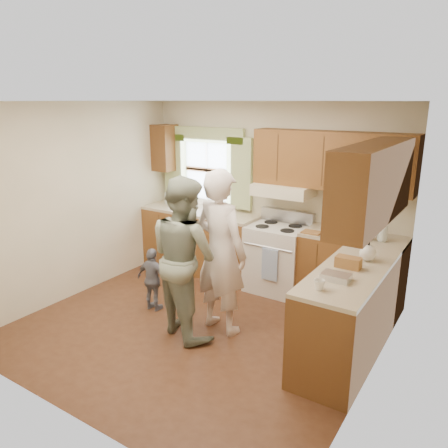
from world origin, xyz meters
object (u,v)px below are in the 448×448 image
Objects in this scene: stove at (278,257)px; woman_left at (221,252)px; woman_right at (185,257)px; child at (153,280)px.

stove is 1.39m from woman_left.
woman_right is (-0.36, -1.56, 0.42)m from stove.
child is at bearing 4.55° from woman_right.
child is (-1.02, -1.37, -0.07)m from stove.
woman_left is at bearing -179.38° from child.
stove is 1.66m from woman_right.
stove is at bearing -84.19° from woman_left.
child is (-0.95, -0.06, -0.52)m from woman_left.
child is (-0.66, 0.19, -0.49)m from woman_right.
child is at bearing -126.55° from stove.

